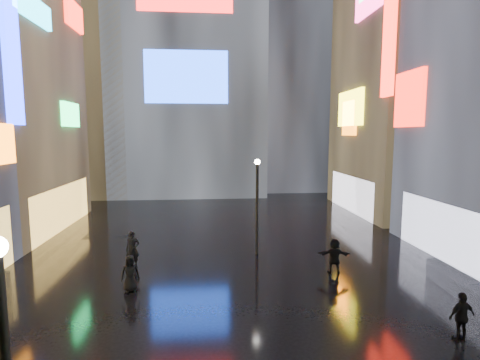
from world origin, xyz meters
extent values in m
plane|color=black|center=(0.00, 20.00, 0.00)|extent=(140.00, 140.00, 0.00)
cube|color=orange|center=(-10.85, 18.32, 6.06)|extent=(0.25, 2.24, 1.94)
cube|color=#1226E5|center=(-10.85, 20.00, 11.00)|extent=(0.25, 1.40, 8.00)
cube|color=#FFC659|center=(-11.10, 26.00, 1.50)|extent=(0.20, 10.00, 3.00)
cube|color=#16CE54|center=(-10.85, 27.82, 7.91)|extent=(0.25, 3.00, 1.71)
cube|color=#16B1D9|center=(-10.85, 22.61, 13.61)|extent=(0.25, 4.84, 1.37)
cube|color=red|center=(-10.85, 29.70, 15.31)|extent=(0.25, 3.32, 1.94)
cube|color=white|center=(11.10, 17.00, 1.50)|extent=(0.20, 9.00, 3.00)
cube|color=red|center=(10.85, 21.12, 8.58)|extent=(0.25, 2.99, 3.26)
cube|color=red|center=(10.85, 24.00, 14.00)|extent=(0.25, 1.40, 10.00)
cube|color=black|center=(16.00, 30.00, 14.00)|extent=(10.00, 12.00, 28.00)
cube|color=white|center=(11.10, 30.00, 1.50)|extent=(0.20, 9.00, 3.00)
cube|color=yellow|center=(10.85, 30.32, 8.66)|extent=(0.25, 4.92, 2.91)
cube|color=orange|center=(10.85, 30.44, 7.84)|extent=(0.25, 2.63, 2.87)
cube|color=black|center=(-3.00, 44.00, 21.00)|extent=(16.00, 14.00, 42.00)
cube|color=#194CFF|center=(-3.00, 36.90, 12.00)|extent=(8.00, 0.20, 5.00)
cube|color=black|center=(9.00, 46.00, 17.00)|extent=(12.00, 12.00, 34.00)
cube|color=black|center=(-14.00, 42.00, 13.00)|extent=(10.00, 10.00, 26.00)
cylinder|color=black|center=(1.58, 19.34, 2.50)|extent=(0.16, 0.16, 5.00)
sphere|color=white|center=(1.58, 19.34, 5.05)|extent=(0.30, 0.30, 0.30)
imported|color=black|center=(6.89, 10.18, 0.79)|extent=(0.98, 0.52, 1.58)
imported|color=black|center=(-4.34, 14.93, 0.77)|extent=(0.86, 0.69, 1.54)
imported|color=black|center=(4.83, 16.19, 0.83)|extent=(1.59, 0.70, 1.66)
imported|color=black|center=(-4.77, 17.75, 0.91)|extent=(0.75, 0.60, 1.81)
imported|color=black|center=(-4.34, 14.93, 1.99)|extent=(1.27, 1.26, 0.91)
camera|label=1|loc=(-1.09, -0.37, 6.53)|focal=28.00mm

